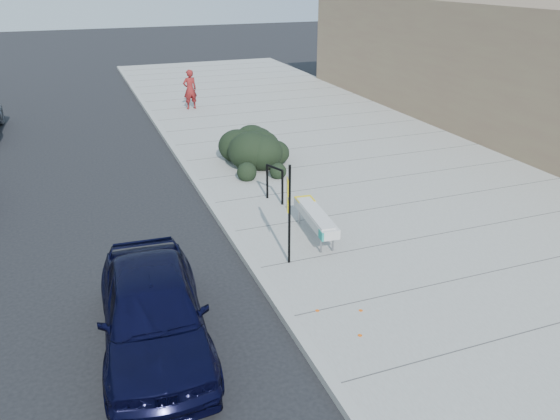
{
  "coord_description": "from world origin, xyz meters",
  "views": [
    {
      "loc": [
        -3.28,
        -10.13,
        6.27
      ],
      "look_at": [
        0.98,
        1.04,
        1.0
      ],
      "focal_mm": 35.0,
      "sensor_mm": 36.0,
      "label": 1
    }
  ],
  "objects_px": {
    "bench": "(316,217)",
    "pedestrian": "(190,89)",
    "sedan_navy": "(153,311)",
    "sign_post": "(289,209)",
    "bike_rack": "(275,181)"
  },
  "relations": [
    {
      "from": "bench",
      "to": "sedan_navy",
      "type": "distance_m",
      "value": 5.21
    },
    {
      "from": "sedan_navy",
      "to": "sign_post",
      "type": "bearing_deg",
      "value": 32.54
    },
    {
      "from": "bench",
      "to": "sedan_navy",
      "type": "relative_size",
      "value": 0.5
    },
    {
      "from": "bench",
      "to": "pedestrian",
      "type": "height_order",
      "value": "pedestrian"
    },
    {
      "from": "bike_rack",
      "to": "bench",
      "type": "bearing_deg",
      "value": -107.61
    },
    {
      "from": "bike_rack",
      "to": "sedan_navy",
      "type": "xyz_separation_m",
      "value": [
        -4.25,
        -5.29,
        -0.01
      ]
    },
    {
      "from": "sedan_navy",
      "to": "pedestrian",
      "type": "height_order",
      "value": "pedestrian"
    },
    {
      "from": "bench",
      "to": "sedan_navy",
      "type": "height_order",
      "value": "sedan_navy"
    },
    {
      "from": "bench",
      "to": "pedestrian",
      "type": "xyz_separation_m",
      "value": [
        0.08,
        14.68,
        0.4
      ]
    },
    {
      "from": "bench",
      "to": "sedan_navy",
      "type": "bearing_deg",
      "value": -142.29
    },
    {
      "from": "bench",
      "to": "pedestrian",
      "type": "bearing_deg",
      "value": 95.03
    },
    {
      "from": "pedestrian",
      "to": "bike_rack",
      "type": "bearing_deg",
      "value": 78.85
    },
    {
      "from": "sign_post",
      "to": "pedestrian",
      "type": "xyz_separation_m",
      "value": [
        1.19,
        15.68,
        -0.41
      ]
    },
    {
      "from": "bike_rack",
      "to": "sedan_navy",
      "type": "height_order",
      "value": "sedan_navy"
    },
    {
      "from": "bike_rack",
      "to": "sign_post",
      "type": "relative_size",
      "value": 0.45
    }
  ]
}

